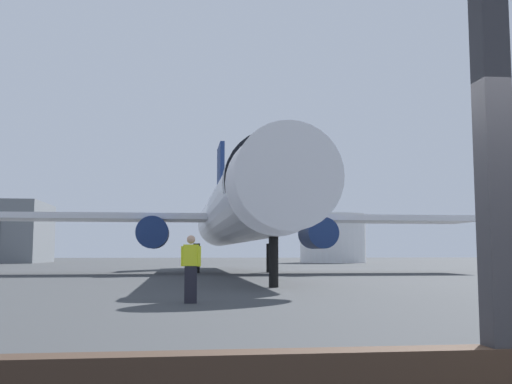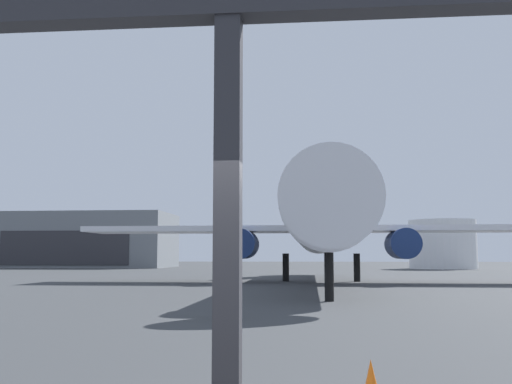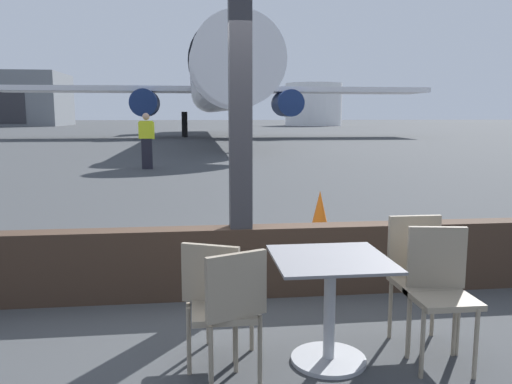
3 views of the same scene
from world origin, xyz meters
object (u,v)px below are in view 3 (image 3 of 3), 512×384
at_px(cafe_chair_window_left, 418,269).
at_px(cafe_chair_aisle_right, 229,304).
at_px(ground_crew_worker, 147,140).
at_px(traffic_cone, 320,217).
at_px(cafe_chair_aisle_left, 440,283).
at_px(airplane, 217,85).
at_px(cafe_chair_window_right, 216,291).
at_px(fuel_storage_tank, 314,105).
at_px(dining_table, 330,303).

xyz_separation_m(cafe_chair_window_left, cafe_chair_aisle_right, (-1.44, -0.47, -0.04)).
relative_size(ground_crew_worker, traffic_cone, 2.53).
bearing_deg(cafe_chair_aisle_left, airplane, 89.82).
xyz_separation_m(cafe_chair_window_right, ground_crew_worker, (-1.58, 13.14, 0.39)).
height_order(cafe_chair_window_right, ground_crew_worker, ground_crew_worker).
relative_size(cafe_chair_window_left, fuel_storage_tank, 0.11).
xyz_separation_m(cafe_chair_aisle_left, fuel_storage_tank, (16.46, 74.44, 2.58)).
distance_m(cafe_chair_aisle_left, traffic_cone, 3.49).
bearing_deg(fuel_storage_tank, cafe_chair_window_right, -103.60).
relative_size(dining_table, airplane, 0.02).
height_order(cafe_chair_aisle_left, ground_crew_worker, ground_crew_worker).
relative_size(cafe_chair_window_right, cafe_chair_aisle_right, 0.97).
bearing_deg(cafe_chair_window_left, cafe_chair_aisle_right, -162.04).
distance_m(cafe_chair_window_right, cafe_chair_aisle_left, 1.52).
xyz_separation_m(cafe_chair_window_right, cafe_chair_aisle_left, (1.52, -0.15, 0.04)).
xyz_separation_m(dining_table, ground_crew_worker, (-2.35, 13.22, 0.47)).
relative_size(cafe_chair_window_left, ground_crew_worker, 0.55).
bearing_deg(cafe_chair_aisle_left, cafe_chair_window_right, 174.22).
relative_size(cafe_chair_window_right, airplane, 0.02).
bearing_deg(fuel_storage_tank, dining_table, -103.03).
xyz_separation_m(cafe_chair_aisle_left, airplane, (0.11, 34.09, 3.21)).
bearing_deg(cafe_chair_aisle_right, airplane, 87.39).
bearing_deg(fuel_storage_tank, cafe_chair_aisle_left, -102.47).
height_order(dining_table, cafe_chair_window_right, cafe_chair_window_right).
height_order(dining_table, fuel_storage_tank, fuel_storage_tank).
bearing_deg(airplane, fuel_storage_tank, 67.94).
bearing_deg(traffic_cone, cafe_chair_aisle_left, -90.36).
bearing_deg(fuel_storage_tank, airplane, -112.06).
distance_m(ground_crew_worker, traffic_cone, 10.31).
height_order(cafe_chair_aisle_right, fuel_storage_tank, fuel_storage_tank).
distance_m(dining_table, fuel_storage_tank, 76.38).
xyz_separation_m(cafe_chair_window_left, fuel_storage_tank, (16.47, 74.13, 2.57)).
bearing_deg(fuel_storage_tank, traffic_cone, -103.04).
bearing_deg(cafe_chair_window_right, fuel_storage_tank, 76.40).
distance_m(dining_table, cafe_chair_aisle_left, 0.76).
bearing_deg(cafe_chair_aisle_left, fuel_storage_tank, 77.53).
bearing_deg(dining_table, traffic_cone, 77.27).
bearing_deg(ground_crew_worker, cafe_chair_window_left, -76.62).
bearing_deg(cafe_chair_window_left, ground_crew_worker, 103.38).
bearing_deg(dining_table, cafe_chair_aisle_left, -5.50).
relative_size(dining_table, fuel_storage_tank, 0.09).
relative_size(cafe_chair_aisle_left, cafe_chair_aisle_right, 1.06).
bearing_deg(cafe_chair_aisle_right, fuel_storage_tank, 76.50).
height_order(cafe_chair_aisle_left, cafe_chair_aisle_right, cafe_chair_aisle_left).
bearing_deg(traffic_cone, cafe_chair_window_left, -90.64).
xyz_separation_m(cafe_chair_window_left, cafe_chair_aisle_left, (0.01, -0.31, -0.01)).
height_order(dining_table, cafe_chair_aisle_right, cafe_chair_aisle_right).
bearing_deg(dining_table, cafe_chair_window_left, 17.99).
bearing_deg(cafe_chair_aisle_right, ground_crew_worker, 96.99).
bearing_deg(airplane, cafe_chair_window_right, -92.74).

